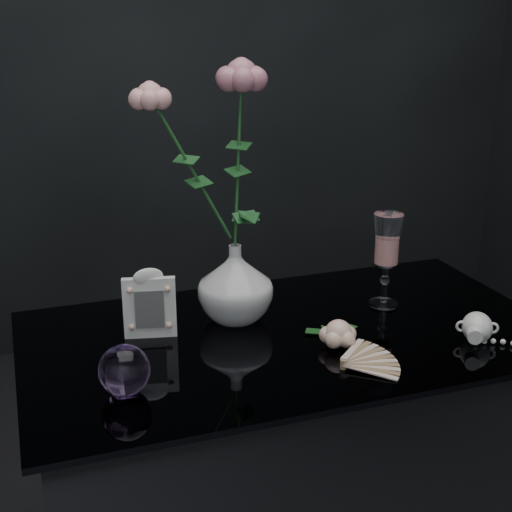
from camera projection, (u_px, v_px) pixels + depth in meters
name	position (u px, v px, depth m)	size (l,w,h in m)	color
table	(288.00, 492.00, 1.54)	(1.05, 0.58, 0.76)	black
vase	(235.00, 283.00, 1.45)	(0.15, 0.15, 0.16)	silver
wine_glass	(386.00, 260.00, 1.52)	(0.06, 0.06, 0.21)	white
picture_frame	(149.00, 303.00, 1.38)	(0.11, 0.08, 0.14)	white
paperweight	(124.00, 370.00, 1.18)	(0.09, 0.09, 0.09)	#A073BB
paper_fan	(343.00, 363.00, 1.27)	(0.20, 0.16, 0.02)	beige
loose_rose	(338.00, 333.00, 1.35)	(0.12, 0.16, 0.05)	#FFBFA4
pearl_jar	(477.00, 326.00, 1.38)	(0.20, 0.21, 0.06)	silver
roses	(213.00, 151.00, 1.36)	(0.26, 0.11, 0.41)	#FAA29B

